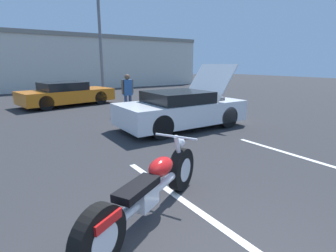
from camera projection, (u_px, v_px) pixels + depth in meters
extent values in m
cube|color=white|center=(207.00, 217.00, 3.60)|extent=(0.12, 4.65, 0.01)
cube|color=white|center=(329.00, 165.00, 5.44)|extent=(0.12, 4.65, 0.01)
cube|color=beige|center=(11.00, 62.00, 19.71)|extent=(32.00, 4.00, 4.40)
cube|color=gray|center=(7.00, 33.00, 19.23)|extent=(32.00, 4.20, 0.30)
cylinder|color=slate|center=(100.00, 40.00, 16.07)|extent=(0.18, 0.18, 7.00)
cylinder|color=black|center=(181.00, 169.00, 4.36)|extent=(0.70, 0.48, 0.71)
cylinder|color=black|center=(99.00, 239.00, 2.63)|extent=(0.70, 0.48, 0.71)
cylinder|color=silver|center=(181.00, 169.00, 4.36)|extent=(0.42, 0.34, 0.39)
cylinder|color=silver|center=(99.00, 239.00, 2.63)|extent=(0.42, 0.34, 0.39)
cylinder|color=silver|center=(150.00, 194.00, 3.49)|extent=(1.54, 0.93, 0.12)
cube|color=silver|center=(144.00, 196.00, 3.35)|extent=(0.43, 0.38, 0.28)
ellipsoid|color=red|center=(161.00, 167.00, 3.68)|extent=(0.58, 0.49, 0.26)
cube|color=black|center=(137.00, 188.00, 3.18)|extent=(0.74, 0.56, 0.10)
cube|color=red|center=(101.00, 219.00, 2.63)|extent=(0.45, 0.38, 0.10)
cylinder|color=silver|center=(179.00, 152.00, 4.20)|extent=(0.30, 0.21, 0.63)
cylinder|color=silver|center=(176.00, 137.00, 4.02)|extent=(0.37, 0.63, 0.04)
sphere|color=silver|center=(180.00, 142.00, 4.20)|extent=(0.16, 0.16, 0.16)
cylinder|color=silver|center=(123.00, 213.00, 3.16)|extent=(1.18, 0.71, 0.09)
cube|color=white|center=(181.00, 112.00, 8.58)|extent=(4.15, 1.96, 0.66)
cube|color=black|center=(177.00, 97.00, 8.37)|extent=(1.88, 1.74, 0.35)
cylinder|color=black|center=(228.00, 117.00, 8.61)|extent=(0.71, 0.23, 0.70)
cylinder|color=black|center=(195.00, 110.00, 9.99)|extent=(0.71, 0.23, 0.70)
cylinder|color=black|center=(162.00, 127.00, 7.25)|extent=(0.71, 0.23, 0.70)
cylinder|color=black|center=(135.00, 117.00, 8.63)|extent=(0.71, 0.23, 0.70)
cube|color=white|center=(209.00, 82.00, 8.99)|extent=(0.89, 1.77, 1.21)
cube|color=#4C4C51|center=(208.00, 100.00, 9.11)|extent=(0.61, 1.06, 0.28)
cube|color=orange|center=(67.00, 96.00, 13.20)|extent=(4.67, 2.70, 0.60)
cube|color=black|center=(63.00, 86.00, 12.97)|extent=(2.26, 2.08, 0.39)
cylinder|color=black|center=(100.00, 98.00, 13.56)|extent=(0.71, 0.34, 0.68)
cylinder|color=black|center=(84.00, 95.00, 14.76)|extent=(0.71, 0.34, 0.68)
cylinder|color=black|center=(46.00, 103.00, 11.71)|extent=(0.71, 0.34, 0.68)
cylinder|color=black|center=(33.00, 99.00, 12.92)|extent=(0.71, 0.34, 0.68)
cylinder|color=#38476B|center=(126.00, 105.00, 10.77)|extent=(0.12, 0.12, 0.80)
cylinder|color=#38476B|center=(130.00, 105.00, 10.88)|extent=(0.12, 0.12, 0.80)
cube|color=#335B93|center=(128.00, 88.00, 10.66)|extent=(0.36, 0.20, 0.63)
cylinder|color=brown|center=(123.00, 87.00, 10.53)|extent=(0.08, 0.08, 0.57)
cylinder|color=brown|center=(132.00, 86.00, 10.77)|extent=(0.08, 0.08, 0.57)
sphere|color=brown|center=(127.00, 77.00, 10.56)|extent=(0.22, 0.22, 0.22)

